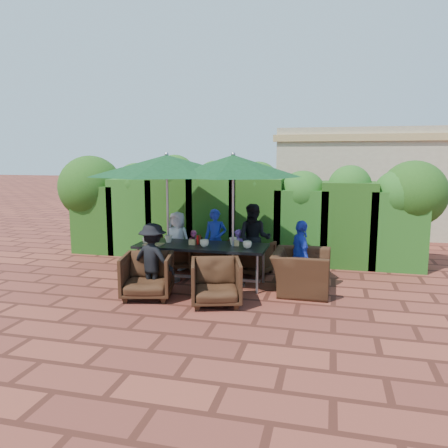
% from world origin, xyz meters
% --- Properties ---
extents(ground, '(80.00, 80.00, 0.00)m').
position_xyz_m(ground, '(0.00, 0.00, 0.00)').
color(ground, brown).
rests_on(ground, ground).
extents(dining_table, '(2.44, 0.90, 0.75)m').
position_xyz_m(dining_table, '(-0.20, 0.15, 0.68)').
color(dining_table, black).
rests_on(dining_table, ground).
extents(umbrella_left, '(2.97, 2.97, 2.46)m').
position_xyz_m(umbrella_left, '(-0.87, 0.19, 2.21)').
color(umbrella_left, gray).
rests_on(umbrella_left, ground).
extents(umbrella_right, '(2.43, 2.43, 2.46)m').
position_xyz_m(umbrella_right, '(0.40, 0.15, 2.21)').
color(umbrella_right, gray).
rests_on(umbrella_right, ground).
extents(chair_far_left, '(0.92, 0.89, 0.76)m').
position_xyz_m(chair_far_left, '(-1.02, 1.10, 0.38)').
color(chair_far_left, black).
rests_on(chair_far_left, ground).
extents(chair_far_mid, '(0.76, 0.71, 0.74)m').
position_xyz_m(chair_far_mid, '(-0.27, 1.06, 0.37)').
color(chair_far_mid, black).
rests_on(chair_far_mid, ground).
extents(chair_far_right, '(0.93, 0.90, 0.76)m').
position_xyz_m(chair_far_right, '(0.61, 1.05, 0.38)').
color(chair_far_right, black).
rests_on(chair_far_right, ground).
extents(chair_near_left, '(0.97, 0.93, 0.84)m').
position_xyz_m(chair_near_left, '(-0.86, -0.85, 0.42)').
color(chair_near_left, black).
rests_on(chair_near_left, ground).
extents(chair_near_right, '(0.98, 0.94, 0.82)m').
position_xyz_m(chair_near_right, '(0.36, -0.90, 0.41)').
color(chair_near_right, black).
rests_on(chair_near_right, ground).
extents(chair_end_right, '(0.74, 1.13, 0.98)m').
position_xyz_m(chair_end_right, '(1.66, 0.11, 0.49)').
color(chair_end_right, black).
rests_on(chair_end_right, ground).
extents(adult_far_left, '(0.67, 0.49, 1.23)m').
position_xyz_m(adult_far_left, '(-1.01, 1.08, 0.61)').
color(adult_far_left, silver).
rests_on(adult_far_left, ground).
extents(adult_far_mid, '(0.53, 0.46, 1.30)m').
position_xyz_m(adult_far_mid, '(-0.20, 1.17, 0.65)').
color(adult_far_mid, '#2136B2').
rests_on(adult_far_mid, ground).
extents(adult_far_right, '(0.69, 0.43, 1.43)m').
position_xyz_m(adult_far_right, '(0.62, 1.16, 0.71)').
color(adult_far_right, black).
rests_on(adult_far_right, ground).
extents(adult_near_left, '(0.87, 0.54, 1.26)m').
position_xyz_m(adult_near_left, '(-0.80, -0.72, 0.63)').
color(adult_near_left, black).
rests_on(adult_near_left, ground).
extents(adult_end_right, '(0.61, 0.83, 1.27)m').
position_xyz_m(adult_end_right, '(1.64, 0.16, 0.64)').
color(adult_end_right, '#2136B2').
rests_on(adult_end_right, ground).
extents(child_left, '(0.33, 0.29, 0.82)m').
position_xyz_m(child_left, '(-0.71, 1.26, 0.41)').
color(child_left, '#E04F93').
rests_on(child_left, ground).
extents(child_right, '(0.40, 0.37, 0.90)m').
position_xyz_m(child_right, '(0.29, 1.13, 0.45)').
color(child_right, '#8754B7').
rests_on(child_right, ground).
extents(pedestrian_a, '(1.74, 0.70, 1.83)m').
position_xyz_m(pedestrian_a, '(1.43, 4.15, 0.91)').
color(pedestrian_a, green).
rests_on(pedestrian_a, ground).
extents(pedestrian_b, '(0.85, 0.67, 1.55)m').
position_xyz_m(pedestrian_b, '(2.33, 4.40, 0.77)').
color(pedestrian_b, '#E04F93').
rests_on(pedestrian_b, ground).
extents(pedestrian_c, '(1.24, 1.01, 1.77)m').
position_xyz_m(pedestrian_c, '(3.70, 4.34, 0.89)').
color(pedestrian_c, gray).
rests_on(pedestrian_c, ground).
extents(cup_a, '(0.17, 0.17, 0.13)m').
position_xyz_m(cup_a, '(-1.22, -0.01, 0.82)').
color(cup_a, beige).
rests_on(cup_a, dining_table).
extents(cup_b, '(0.15, 0.15, 0.14)m').
position_xyz_m(cup_b, '(-0.87, 0.19, 0.82)').
color(cup_b, beige).
rests_on(cup_b, dining_table).
extents(cup_c, '(0.17, 0.17, 0.13)m').
position_xyz_m(cup_c, '(-0.09, -0.01, 0.82)').
color(cup_c, beige).
rests_on(cup_c, dining_table).
extents(cup_d, '(0.15, 0.15, 0.14)m').
position_xyz_m(cup_d, '(0.38, 0.29, 0.82)').
color(cup_d, beige).
rests_on(cup_d, dining_table).
extents(cup_e, '(0.16, 0.16, 0.13)m').
position_xyz_m(cup_e, '(0.69, 0.05, 0.81)').
color(cup_e, beige).
rests_on(cup_e, dining_table).
extents(ketchup_bottle, '(0.04, 0.04, 0.17)m').
position_xyz_m(ketchup_bottle, '(-0.28, 0.17, 0.83)').
color(ketchup_bottle, '#B20C0A').
rests_on(ketchup_bottle, dining_table).
extents(sauce_bottle, '(0.04, 0.04, 0.17)m').
position_xyz_m(sauce_bottle, '(-0.25, 0.21, 0.83)').
color(sauce_bottle, '#4C230C').
rests_on(sauce_bottle, dining_table).
extents(serving_tray, '(0.35, 0.25, 0.02)m').
position_xyz_m(serving_tray, '(-1.07, -0.06, 0.76)').
color(serving_tray, '#9B744B').
rests_on(serving_tray, dining_table).
extents(number_block_left, '(0.12, 0.06, 0.10)m').
position_xyz_m(number_block_left, '(-0.36, 0.10, 0.80)').
color(number_block_left, tan).
rests_on(number_block_left, dining_table).
extents(number_block_right, '(0.12, 0.06, 0.10)m').
position_xyz_m(number_block_right, '(0.45, 0.20, 0.80)').
color(number_block_right, tan).
rests_on(number_block_right, dining_table).
extents(hedge_wall, '(9.10, 1.60, 2.42)m').
position_xyz_m(hedge_wall, '(-0.13, 2.32, 1.26)').
color(hedge_wall, '#15390F').
rests_on(hedge_wall, ground).
extents(building, '(6.20, 3.08, 3.20)m').
position_xyz_m(building, '(3.50, 6.99, 1.61)').
color(building, '#BDB18D').
rests_on(building, ground).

